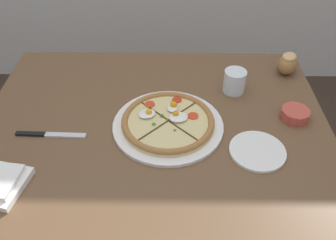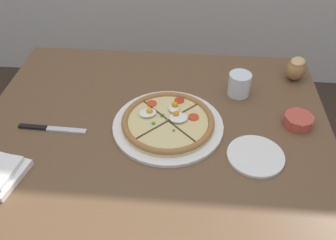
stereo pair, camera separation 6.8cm
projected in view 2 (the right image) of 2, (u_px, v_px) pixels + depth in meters
name	position (u px, v px, depth m)	size (l,w,h in m)	color
ground_plane	(158.00, 238.00, 1.71)	(12.00, 12.00, 0.00)	#3D2D23
dining_table	(155.00, 144.00, 1.29)	(1.21, 0.96, 0.74)	brown
pizza	(168.00, 122.00, 1.21)	(0.38, 0.38, 0.05)	white
ramekin_bowl	(298.00, 120.00, 1.21)	(0.10, 0.10, 0.04)	#C64C3D
bread_piece_near	(296.00, 68.00, 1.41)	(0.12, 0.12, 0.09)	#A3703D
knife_main	(51.00, 129.00, 1.20)	(0.24, 0.03, 0.01)	silver
water_glass	(239.00, 85.00, 1.33)	(0.08, 0.08, 0.09)	white
side_saucer	(256.00, 156.00, 1.11)	(0.18, 0.18, 0.01)	white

